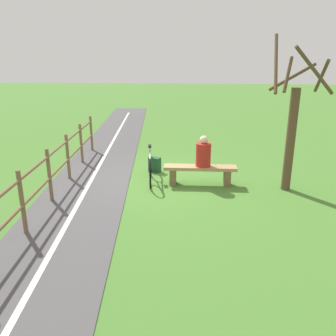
% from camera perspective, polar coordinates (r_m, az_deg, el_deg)
% --- Properties ---
extents(ground_plane, '(80.00, 80.00, 0.00)m').
position_cam_1_polar(ground_plane, '(8.92, -1.58, -2.06)').
color(ground_plane, '#477A2D').
extents(paved_path, '(6.00, 36.00, 0.02)m').
position_cam_1_polar(paved_path, '(5.74, -20.04, -14.96)').
color(paved_path, '#4C494C').
rests_on(paved_path, ground_plane).
extents(path_centre_line, '(3.66, 31.81, 0.00)m').
position_cam_1_polar(path_centre_line, '(5.73, -20.05, -14.88)').
color(path_centre_line, silver).
rests_on(path_centre_line, paved_path).
extents(bench, '(1.82, 0.41, 0.49)m').
position_cam_1_polar(bench, '(8.52, 5.41, -0.64)').
color(bench, '#A88456').
rests_on(bench, ground_plane).
extents(person_seated, '(0.38, 0.38, 0.77)m').
position_cam_1_polar(person_seated, '(8.39, 5.97, 2.44)').
color(person_seated, '#B2231E').
rests_on(person_seated, bench).
extents(bicycle, '(0.29, 1.79, 0.92)m').
position_cam_1_polar(bicycle, '(8.78, -3.02, 0.28)').
color(bicycle, black).
rests_on(bicycle, ground_plane).
extents(backpack, '(0.37, 0.32, 0.42)m').
position_cam_1_polar(backpack, '(9.54, -2.23, 0.56)').
color(backpack, '#1E4C2D').
rests_on(backpack, ground_plane).
extents(fence_roadside, '(1.34, 13.48, 1.20)m').
position_cam_1_polar(fence_roadside, '(5.89, -26.14, -7.25)').
color(fence_roadside, brown).
rests_on(fence_roadside, ground_plane).
extents(tree_far_right, '(1.30, 1.30, 3.60)m').
position_cam_1_polar(tree_far_right, '(8.39, 20.16, 6.83)').
color(tree_far_right, brown).
rests_on(tree_far_right, ground_plane).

